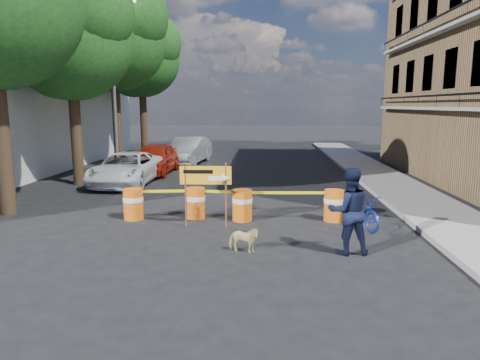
# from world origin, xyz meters

# --- Properties ---
(ground) EXTENTS (120.00, 120.00, 0.00)m
(ground) POSITION_xyz_m (0.00, 0.00, 0.00)
(ground) COLOR black
(ground) RESTS_ON ground
(sidewalk_east) EXTENTS (2.40, 40.00, 0.15)m
(sidewalk_east) POSITION_xyz_m (6.20, 6.00, 0.07)
(sidewalk_east) COLOR gray
(sidewalk_east) RESTS_ON ground
(tree_mid_a) EXTENTS (5.25, 5.00, 8.68)m
(tree_mid_a) POSITION_xyz_m (-6.74, 7.00, 6.01)
(tree_mid_a) COLOR #332316
(tree_mid_a) RESTS_ON ground
(tree_mid_b) EXTENTS (5.67, 5.40, 9.62)m
(tree_mid_b) POSITION_xyz_m (-6.73, 12.00, 6.71)
(tree_mid_b) COLOR #332316
(tree_mid_b) RESTS_ON ground
(tree_far) EXTENTS (5.04, 4.80, 8.84)m
(tree_far) POSITION_xyz_m (-6.74, 17.00, 6.22)
(tree_far) COLOR #332316
(tree_far) RESTS_ON ground
(streetlamp) EXTENTS (1.25, 0.18, 8.00)m
(streetlamp) POSITION_xyz_m (-5.93, 9.50, 4.38)
(streetlamp) COLOR gray
(streetlamp) RESTS_ON ground
(barrel_far_left) EXTENTS (0.58, 0.58, 0.90)m
(barrel_far_left) POSITION_xyz_m (-2.81, 1.62, 0.47)
(barrel_far_left) COLOR #D4480C
(barrel_far_left) RESTS_ON ground
(barrel_mid_left) EXTENTS (0.58, 0.58, 0.90)m
(barrel_mid_left) POSITION_xyz_m (-1.04, 1.86, 0.47)
(barrel_mid_left) COLOR #D4480C
(barrel_mid_left) RESTS_ON ground
(barrel_mid_right) EXTENTS (0.58, 0.58, 0.90)m
(barrel_mid_right) POSITION_xyz_m (0.35, 1.65, 0.47)
(barrel_mid_right) COLOR #D4480C
(barrel_mid_right) RESTS_ON ground
(barrel_far_right) EXTENTS (0.58, 0.58, 0.90)m
(barrel_far_right) POSITION_xyz_m (2.97, 1.78, 0.47)
(barrel_far_right) COLOR #D4480C
(barrel_far_right) RESTS_ON ground
(detour_sign) EXTENTS (1.38, 0.26, 1.78)m
(detour_sign) POSITION_xyz_m (-0.42, 0.92, 1.30)
(detour_sign) COLOR #592D19
(detour_sign) RESTS_ON ground
(pedestrian) EXTENTS (1.02, 0.83, 1.94)m
(pedestrian) POSITION_xyz_m (2.85, -0.97, 0.97)
(pedestrian) COLOR black
(pedestrian) RESTS_ON ground
(bicycle) EXTENTS (0.89, 1.07, 1.75)m
(bicycle) POSITION_xyz_m (3.60, 1.20, 0.87)
(bicycle) COLOR #1531B0
(bicycle) RESTS_ON ground
(dog) EXTENTS (0.78, 0.48, 0.61)m
(dog) POSITION_xyz_m (0.52, -1.06, 0.31)
(dog) COLOR #DBC87D
(dog) RESTS_ON ground
(suv_white) EXTENTS (2.31, 4.81, 1.32)m
(suv_white) POSITION_xyz_m (-4.80, 7.15, 0.66)
(suv_white) COLOR white
(suv_white) RESTS_ON ground
(sedan_red) EXTENTS (1.89, 4.40, 1.48)m
(sedan_red) POSITION_xyz_m (-4.33, 10.05, 0.74)
(sedan_red) COLOR #9F1E0D
(sedan_red) RESTS_ON ground
(sedan_silver) EXTENTS (2.17, 4.75, 1.51)m
(sedan_silver) POSITION_xyz_m (-3.32, 13.61, 0.75)
(sedan_silver) COLOR #ACAEB4
(sedan_silver) RESTS_ON ground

